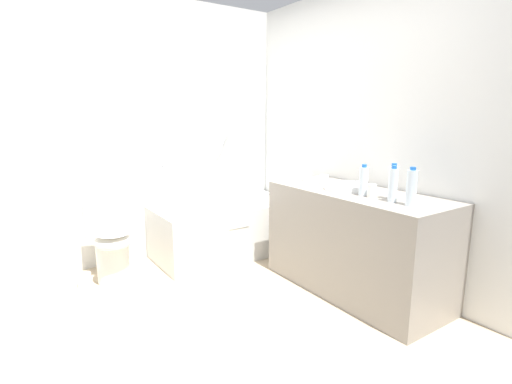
# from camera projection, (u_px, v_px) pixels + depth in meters

# --- Properties ---
(ground_plane) EXTENTS (4.15, 4.15, 0.00)m
(ground_plane) POSITION_uv_depth(u_px,v_px,m) (198.00, 319.00, 2.74)
(ground_plane) COLOR tan
(wall_back_tiled) EXTENTS (3.55, 0.10, 2.50)m
(wall_back_tiled) POSITION_uv_depth(u_px,v_px,m) (127.00, 132.00, 3.66)
(wall_back_tiled) COLOR silver
(wall_back_tiled) RESTS_ON ground_plane
(wall_right_mirror) EXTENTS (0.10, 3.18, 2.50)m
(wall_right_mirror) POSITION_uv_depth(u_px,v_px,m) (363.00, 134.00, 3.38)
(wall_right_mirror) COLOR silver
(wall_right_mirror) RESTS_ON ground_plane
(bathtub) EXTENTS (1.43, 0.72, 1.26)m
(bathtub) POSITION_uv_depth(u_px,v_px,m) (226.00, 227.00, 3.97)
(bathtub) COLOR silver
(bathtub) RESTS_ON ground_plane
(toilet) EXTENTS (0.37, 0.48, 0.69)m
(toilet) POSITION_uv_depth(u_px,v_px,m) (111.00, 243.00, 3.33)
(toilet) COLOR white
(toilet) RESTS_ON ground_plane
(vanity_counter) EXTENTS (0.63, 1.48, 0.83)m
(vanity_counter) POSITION_uv_depth(u_px,v_px,m) (355.00, 242.00, 3.11)
(vanity_counter) COLOR gray
(vanity_counter) RESTS_ON ground_plane
(sink_basin) EXTENTS (0.35, 0.35, 0.05)m
(sink_basin) POSITION_uv_depth(u_px,v_px,m) (346.00, 187.00, 3.09)
(sink_basin) COLOR white
(sink_basin) RESTS_ON vanity_counter
(sink_faucet) EXTENTS (0.13, 0.15, 0.06)m
(sink_faucet) POSITION_uv_depth(u_px,v_px,m) (363.00, 184.00, 3.20)
(sink_faucet) COLOR #B8B8BD
(sink_faucet) RESTS_ON vanity_counter
(water_bottle_0) EXTENTS (0.07, 0.07, 0.26)m
(water_bottle_0) POSITION_uv_depth(u_px,v_px,m) (411.00, 187.00, 2.54)
(water_bottle_0) COLOR silver
(water_bottle_0) RESTS_ON vanity_counter
(water_bottle_1) EXTENTS (0.06, 0.06, 0.25)m
(water_bottle_1) POSITION_uv_depth(u_px,v_px,m) (393.00, 185.00, 2.64)
(water_bottle_1) COLOR silver
(water_bottle_1) RESTS_ON vanity_counter
(water_bottle_2) EXTENTS (0.06, 0.06, 0.23)m
(water_bottle_2) POSITION_uv_depth(u_px,v_px,m) (364.00, 181.00, 2.85)
(water_bottle_2) COLOR silver
(water_bottle_2) RESTS_ON vanity_counter
(water_bottle_3) EXTENTS (0.06, 0.06, 0.26)m
(water_bottle_3) POSITION_uv_depth(u_px,v_px,m) (393.00, 182.00, 2.72)
(water_bottle_3) COLOR silver
(water_bottle_3) RESTS_ON vanity_counter
(drinking_glass_0) EXTENTS (0.07, 0.07, 0.08)m
(drinking_glass_0) POSITION_uv_depth(u_px,v_px,m) (324.00, 180.00, 3.30)
(drinking_glass_0) COLOR white
(drinking_glass_0) RESTS_ON vanity_counter
(drinking_glass_1) EXTENTS (0.06, 0.06, 0.10)m
(drinking_glass_1) POSITION_uv_depth(u_px,v_px,m) (372.00, 191.00, 2.80)
(drinking_glass_1) COLOR white
(drinking_glass_1) RESTS_ON vanity_counter
(drinking_glass_2) EXTENTS (0.08, 0.08, 0.08)m
(drinking_glass_2) POSITION_uv_depth(u_px,v_px,m) (307.00, 177.00, 3.47)
(drinking_glass_2) COLOR white
(drinking_glass_2) RESTS_ON vanity_counter
(toilet_paper_roll) EXTENTS (0.11, 0.11, 0.12)m
(toilet_paper_roll) POSITION_uv_depth(u_px,v_px,m) (84.00, 280.00, 3.23)
(toilet_paper_roll) COLOR white
(toilet_paper_roll) RESTS_ON ground_plane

